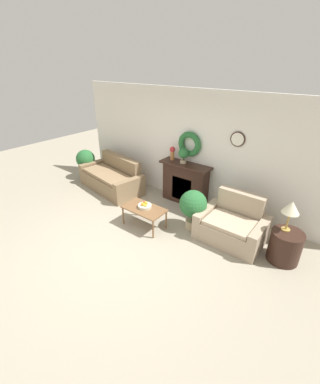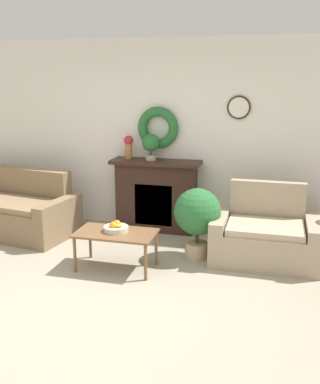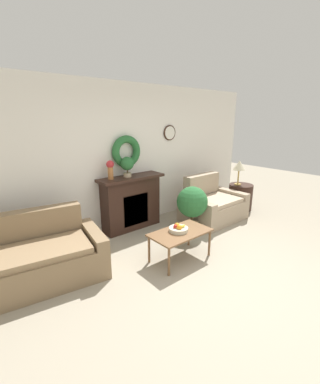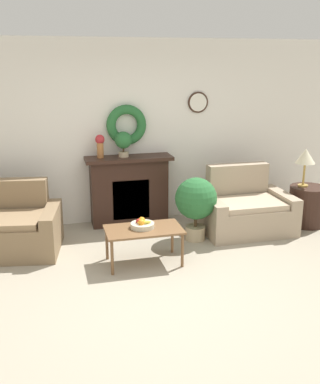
% 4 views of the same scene
% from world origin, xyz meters
% --- Properties ---
extents(ground_plane, '(16.00, 16.00, 0.00)m').
position_xyz_m(ground_plane, '(0.00, 0.00, 0.00)').
color(ground_plane, '#9E937F').
extents(wall_back, '(6.80, 0.20, 2.70)m').
position_xyz_m(wall_back, '(0.00, 2.54, 1.36)').
color(wall_back, white).
rests_on(wall_back, ground_plane).
extents(fireplace, '(1.27, 0.41, 1.03)m').
position_xyz_m(fireplace, '(-0.02, 2.34, 0.52)').
color(fireplace, '#331E16').
rests_on(fireplace, ground_plane).
extents(couch_left, '(2.02, 1.20, 0.88)m').
position_xyz_m(couch_left, '(-2.02, 1.75, 0.31)').
color(couch_left, '#846B4C').
rests_on(couch_left, ground_plane).
extents(loveseat_right, '(1.27, 0.92, 0.92)m').
position_xyz_m(loveseat_right, '(1.55, 1.64, 0.30)').
color(loveseat_right, tan).
rests_on(loveseat_right, ground_plane).
extents(coffee_table, '(0.92, 0.52, 0.45)m').
position_xyz_m(coffee_table, '(-0.11, 0.90, 0.40)').
color(coffee_table, brown).
rests_on(coffee_table, ground_plane).
extents(fruit_bowl, '(0.29, 0.29, 0.12)m').
position_xyz_m(fruit_bowl, '(-0.12, 0.93, 0.49)').
color(fruit_bowl, beige).
rests_on(fruit_bowl, coffee_table).
extents(side_table_by_loveseat, '(0.54, 0.54, 0.59)m').
position_xyz_m(side_table_by_loveseat, '(2.55, 1.61, 0.30)').
color(side_table_by_loveseat, '#331E16').
rests_on(side_table_by_loveseat, ground_plane).
extents(table_lamp, '(0.29, 0.29, 0.56)m').
position_xyz_m(table_lamp, '(2.48, 1.67, 1.03)').
color(table_lamp, '#B28E42').
rests_on(table_lamp, side_table_by_loveseat).
extents(vase_on_mantel_left, '(0.14, 0.14, 0.33)m').
position_xyz_m(vase_on_mantel_left, '(-0.43, 2.34, 1.23)').
color(vase_on_mantel_left, '#AD6B38').
rests_on(vase_on_mantel_left, fireplace).
extents(potted_plant_on_mantel, '(0.25, 0.25, 0.37)m').
position_xyz_m(potted_plant_on_mantel, '(-0.09, 2.32, 1.26)').
color(potted_plant_on_mantel, tan).
rests_on(potted_plant_on_mantel, fireplace).
extents(potted_plant_floor_by_loveseat, '(0.57, 0.57, 0.88)m').
position_xyz_m(potted_plant_floor_by_loveseat, '(0.74, 1.46, 0.56)').
color(potted_plant_floor_by_loveseat, tan).
rests_on(potted_plant_floor_by_loveseat, ground_plane).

